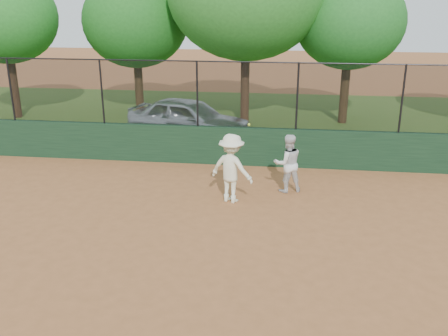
# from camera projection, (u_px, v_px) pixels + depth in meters

# --- Properties ---
(ground) EXTENTS (80.00, 80.00, 0.00)m
(ground) POSITION_uv_depth(u_px,v_px,m) (171.00, 258.00, 10.12)
(ground) COLOR #A15F34
(ground) RESTS_ON ground
(back_wall) EXTENTS (26.00, 0.20, 1.20)m
(back_wall) POSITION_uv_depth(u_px,v_px,m) (214.00, 145.00, 15.54)
(back_wall) COLOR #1A3A21
(back_wall) RESTS_ON ground
(grass_strip) EXTENTS (36.00, 12.00, 0.01)m
(grass_strip) POSITION_uv_depth(u_px,v_px,m) (234.00, 119.00, 21.35)
(grass_strip) COLOR #314E18
(grass_strip) RESTS_ON ground
(parked_car) EXTENTS (4.87, 3.05, 1.55)m
(parked_car) POSITION_uv_depth(u_px,v_px,m) (189.00, 119.00, 18.04)
(parked_car) COLOR silver
(parked_car) RESTS_ON ground
(player_second) EXTENTS (0.92, 0.82, 1.59)m
(player_second) POSITION_uv_depth(u_px,v_px,m) (288.00, 163.00, 13.29)
(player_second) COLOR silver
(player_second) RESTS_ON ground
(player_main) EXTENTS (1.32, 1.05, 2.12)m
(player_main) POSITION_uv_depth(u_px,v_px,m) (231.00, 168.00, 12.60)
(player_main) COLOR white
(player_main) RESTS_ON ground
(fence_assembly) EXTENTS (26.00, 0.06, 2.00)m
(fence_assembly) POSITION_uv_depth(u_px,v_px,m) (213.00, 93.00, 15.00)
(fence_assembly) COLOR black
(fence_assembly) RESTS_ON back_wall
(tree_0) EXTENTS (4.35, 3.95, 6.05)m
(tree_0) POSITION_uv_depth(u_px,v_px,m) (4.00, 17.00, 20.33)
(tree_0) COLOR #402717
(tree_0) RESTS_ON ground
(tree_1) EXTENTS (4.49, 4.08, 5.91)m
(tree_1) POSITION_uv_depth(u_px,v_px,m) (135.00, 22.00, 21.04)
(tree_1) COLOR #402C16
(tree_1) RESTS_ON ground
(tree_3) EXTENTS (4.29, 3.90, 5.89)m
(tree_3) POSITION_uv_depth(u_px,v_px,m) (350.00, 22.00, 19.44)
(tree_3) COLOR #412B15
(tree_3) RESTS_ON ground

